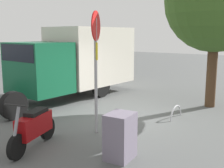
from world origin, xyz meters
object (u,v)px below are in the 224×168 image
(stop_sign, at_px, (96,53))
(bike_rack_hoop, at_px, (176,118))
(street_tree, at_px, (216,1))
(motorcycle, at_px, (34,127))
(box_truck_near, at_px, (76,59))
(utility_cabinet, at_px, (120,136))

(stop_sign, height_order, bike_rack_hoop, stop_sign)
(street_tree, bearing_deg, stop_sign, -19.99)
(motorcycle, height_order, stop_sign, stop_sign)
(box_truck_near, bearing_deg, stop_sign, 52.63)
(street_tree, height_order, utility_cabinet, street_tree)
(street_tree, bearing_deg, motorcycle, -19.39)
(street_tree, xyz_separation_m, utility_cabinet, (5.61, -0.26, -3.27))
(motorcycle, xyz_separation_m, bike_rack_hoop, (-4.16, 1.78, -0.52))
(stop_sign, bearing_deg, bike_rack_hoop, 153.46)
(motorcycle, xyz_separation_m, utility_cabinet, (-0.68, 1.96, -0.02))
(stop_sign, bearing_deg, motorcycle, -17.70)
(street_tree, bearing_deg, utility_cabinet, -2.65)
(bike_rack_hoop, bearing_deg, stop_sign, -26.54)
(motorcycle, height_order, utility_cabinet, motorcycle)
(box_truck_near, distance_m, utility_cabinet, 6.53)
(street_tree, distance_m, utility_cabinet, 6.50)
(utility_cabinet, xyz_separation_m, bike_rack_hoop, (-3.48, -0.18, -0.50))
(motorcycle, bearing_deg, street_tree, 143.33)
(utility_cabinet, bearing_deg, motorcycle, -70.70)
(box_truck_near, bearing_deg, utility_cabinet, 54.28)
(box_truck_near, height_order, street_tree, street_tree)
(motorcycle, bearing_deg, bike_rack_hoop, 139.59)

